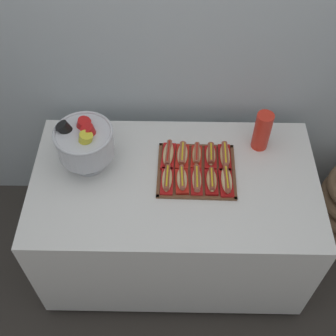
% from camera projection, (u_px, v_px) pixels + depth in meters
% --- Properties ---
extents(ground_plane, '(10.00, 10.00, 0.00)m').
position_uv_depth(ground_plane, '(173.00, 252.00, 2.86)').
color(ground_plane, '#38332D').
extents(back_wall, '(6.00, 0.10, 2.60)m').
position_uv_depth(back_wall, '(177.00, 28.00, 2.20)').
color(back_wall, '#B2BCC1').
rests_on(back_wall, ground_plane).
extents(buffet_table, '(1.49, 0.84, 0.78)m').
position_uv_depth(buffet_table, '(174.00, 218.00, 2.54)').
color(buffet_table, white).
rests_on(buffet_table, ground_plane).
extents(serving_tray, '(0.41, 0.37, 0.01)m').
position_uv_depth(serving_tray, '(196.00, 171.00, 2.28)').
color(serving_tray, brown).
rests_on(serving_tray, buffet_table).
extents(hot_dog_0, '(0.07, 0.17, 0.06)m').
position_uv_depth(hot_dog_0, '(167.00, 179.00, 2.21)').
color(hot_dog_0, red).
rests_on(hot_dog_0, serving_tray).
extents(hot_dog_1, '(0.07, 0.15, 0.06)m').
position_uv_depth(hot_dog_1, '(182.00, 180.00, 2.21)').
color(hot_dog_1, red).
rests_on(hot_dog_1, serving_tray).
extents(hot_dog_2, '(0.06, 0.16, 0.06)m').
position_uv_depth(hot_dog_2, '(197.00, 180.00, 2.20)').
color(hot_dog_2, red).
rests_on(hot_dog_2, serving_tray).
extents(hot_dog_3, '(0.06, 0.16, 0.06)m').
position_uv_depth(hot_dog_3, '(212.00, 181.00, 2.20)').
color(hot_dog_3, '#B21414').
rests_on(hot_dog_3, serving_tray).
extents(hot_dog_4, '(0.07, 0.18, 0.06)m').
position_uv_depth(hot_dog_4, '(226.00, 181.00, 2.20)').
color(hot_dog_4, '#B21414').
rests_on(hot_dog_4, serving_tray).
extents(hot_dog_5, '(0.08, 0.19, 0.06)m').
position_uv_depth(hot_dog_5, '(168.00, 154.00, 2.31)').
color(hot_dog_5, red).
rests_on(hot_dog_5, serving_tray).
extents(hot_dog_6, '(0.08, 0.17, 0.06)m').
position_uv_depth(hot_dog_6, '(182.00, 155.00, 2.31)').
color(hot_dog_6, red).
rests_on(hot_dog_6, serving_tray).
extents(hot_dog_7, '(0.07, 0.16, 0.06)m').
position_uv_depth(hot_dog_7, '(197.00, 155.00, 2.31)').
color(hot_dog_7, red).
rests_on(hot_dog_7, serving_tray).
extents(hot_dog_8, '(0.07, 0.16, 0.06)m').
position_uv_depth(hot_dog_8, '(211.00, 155.00, 2.30)').
color(hot_dog_8, red).
rests_on(hot_dog_8, serving_tray).
extents(hot_dog_9, '(0.07, 0.18, 0.06)m').
position_uv_depth(hot_dog_9, '(225.00, 156.00, 2.30)').
color(hot_dog_9, '#B21414').
rests_on(hot_dog_9, serving_tray).
extents(punch_bowl, '(0.30, 0.30, 0.29)m').
position_uv_depth(punch_bowl, '(85.00, 142.00, 2.18)').
color(punch_bowl, silver).
rests_on(punch_bowl, buffet_table).
extents(cup_stack, '(0.09, 0.09, 0.23)m').
position_uv_depth(cup_stack, '(262.00, 131.00, 2.31)').
color(cup_stack, red).
rests_on(cup_stack, buffet_table).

